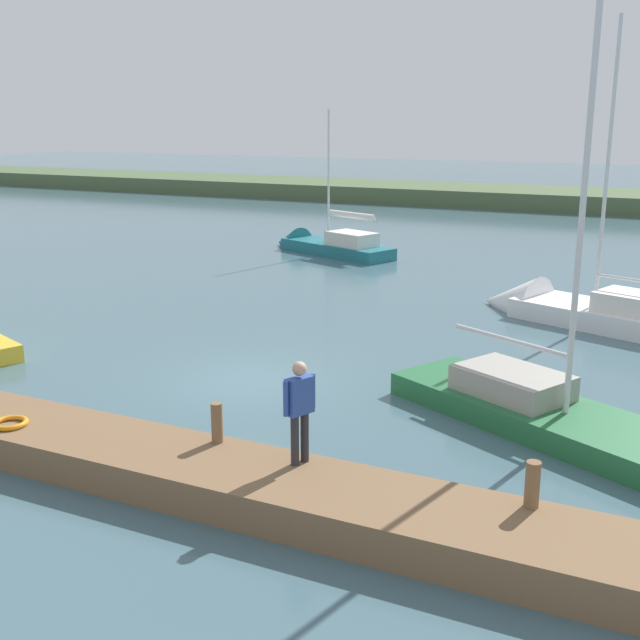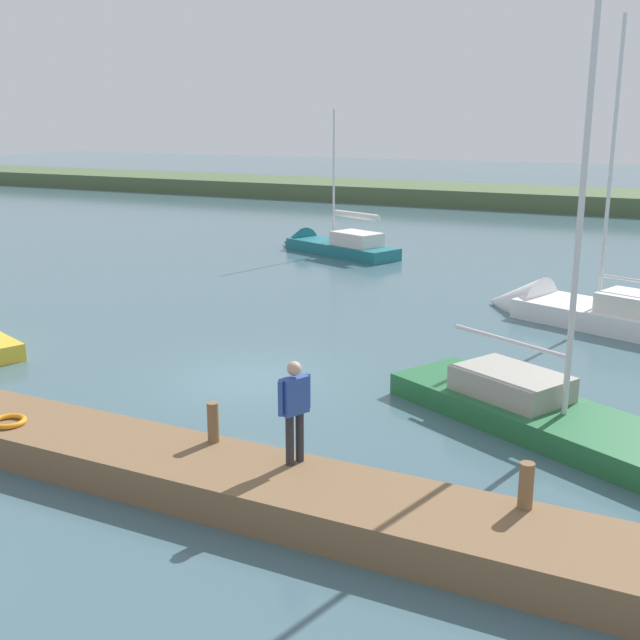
{
  "view_description": "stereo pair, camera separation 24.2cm",
  "coord_description": "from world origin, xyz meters",
  "px_view_note": "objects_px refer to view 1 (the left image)",
  "views": [
    {
      "loc": [
        -9.45,
        15.68,
        6.22
      ],
      "look_at": [
        -1.45,
        -0.9,
        1.45
      ],
      "focal_mm": 43.97,
      "sensor_mm": 36.0,
      "label": 1
    },
    {
      "loc": [
        -9.67,
        15.57,
        6.22
      ],
      "look_at": [
        -1.45,
        -0.9,
        1.45
      ],
      "focal_mm": 43.97,
      "sensor_mm": 36.0,
      "label": 2
    }
  ],
  "objects_px": {
    "mooring_post_near": "(532,484)",
    "mooring_post_far": "(217,423)",
    "sailboat_near_dock": "(323,247)",
    "sailboat_far_right": "(582,316)",
    "sailboat_outer_mooring": "(600,443)",
    "person_on_dock": "(300,405)",
    "life_ring_buoy": "(10,423)"
  },
  "relations": [
    {
      "from": "sailboat_far_right",
      "to": "sailboat_outer_mooring",
      "type": "relative_size",
      "value": 1.08
    },
    {
      "from": "mooring_post_near",
      "to": "sailboat_far_right",
      "type": "height_order",
      "value": "sailboat_far_right"
    },
    {
      "from": "sailboat_outer_mooring",
      "to": "person_on_dock",
      "type": "relative_size",
      "value": 5.28
    },
    {
      "from": "sailboat_near_dock",
      "to": "sailboat_outer_mooring",
      "type": "xyz_separation_m",
      "value": [
        -14.66,
        18.21,
        -0.12
      ]
    },
    {
      "from": "mooring_post_near",
      "to": "mooring_post_far",
      "type": "xyz_separation_m",
      "value": [
        5.49,
        0.0,
        0.01
      ]
    },
    {
      "from": "sailboat_far_right",
      "to": "person_on_dock",
      "type": "relative_size",
      "value": 5.68
    },
    {
      "from": "sailboat_near_dock",
      "to": "sailboat_outer_mooring",
      "type": "relative_size",
      "value": 0.79
    },
    {
      "from": "mooring_post_far",
      "to": "sailboat_outer_mooring",
      "type": "relative_size",
      "value": 0.08
    },
    {
      "from": "life_ring_buoy",
      "to": "person_on_dock",
      "type": "relative_size",
      "value": 0.37
    },
    {
      "from": "mooring_post_near",
      "to": "sailboat_near_dock",
      "type": "distance_m",
      "value": 26.46
    },
    {
      "from": "mooring_post_far",
      "to": "sailboat_far_right",
      "type": "relative_size",
      "value": 0.07
    },
    {
      "from": "sailboat_far_right",
      "to": "sailboat_near_dock",
      "type": "xyz_separation_m",
      "value": [
        12.94,
        -8.24,
        0.05
      ]
    },
    {
      "from": "life_ring_buoy",
      "to": "person_on_dock",
      "type": "xyz_separation_m",
      "value": [
        -5.63,
        -0.91,
        0.98
      ]
    },
    {
      "from": "person_on_dock",
      "to": "mooring_post_far",
      "type": "bearing_deg",
      "value": -162.06
    },
    {
      "from": "sailboat_near_dock",
      "to": "sailboat_outer_mooring",
      "type": "distance_m",
      "value": 23.38
    },
    {
      "from": "sailboat_far_right",
      "to": "sailboat_outer_mooring",
      "type": "distance_m",
      "value": 10.12
    },
    {
      "from": "life_ring_buoy",
      "to": "person_on_dock",
      "type": "distance_m",
      "value": 5.79
    },
    {
      "from": "sailboat_far_right",
      "to": "sailboat_near_dock",
      "type": "height_order",
      "value": "sailboat_far_right"
    },
    {
      "from": "sailboat_near_dock",
      "to": "person_on_dock",
      "type": "distance_m",
      "value": 24.8
    },
    {
      "from": "life_ring_buoy",
      "to": "sailboat_far_right",
      "type": "height_order",
      "value": "sailboat_far_right"
    },
    {
      "from": "sailboat_near_dock",
      "to": "sailboat_outer_mooring",
      "type": "height_order",
      "value": "sailboat_outer_mooring"
    },
    {
      "from": "sailboat_near_dock",
      "to": "mooring_post_near",
      "type": "bearing_deg",
      "value": 143.43
    },
    {
      "from": "sailboat_outer_mooring",
      "to": "person_on_dock",
      "type": "xyz_separation_m",
      "value": [
        4.32,
        4.29,
        1.54
      ]
    },
    {
      "from": "life_ring_buoy",
      "to": "person_on_dock",
      "type": "height_order",
      "value": "person_on_dock"
    },
    {
      "from": "sailboat_near_dock",
      "to": "mooring_post_far",
      "type": "bearing_deg",
      "value": 132.25
    },
    {
      "from": "mooring_post_far",
      "to": "life_ring_buoy",
      "type": "xyz_separation_m",
      "value": [
        3.92,
        1.04,
        -0.32
      ]
    },
    {
      "from": "mooring_post_far",
      "to": "life_ring_buoy",
      "type": "relative_size",
      "value": 1.11
    },
    {
      "from": "mooring_post_far",
      "to": "person_on_dock",
      "type": "distance_m",
      "value": 1.84
    },
    {
      "from": "life_ring_buoy",
      "to": "sailboat_near_dock",
      "type": "bearing_deg",
      "value": -78.65
    },
    {
      "from": "life_ring_buoy",
      "to": "sailboat_outer_mooring",
      "type": "xyz_separation_m",
      "value": [
        -9.96,
        -5.2,
        -0.56
      ]
    },
    {
      "from": "sailboat_near_dock",
      "to": "sailboat_outer_mooring",
      "type": "bearing_deg",
      "value": 150.0
    },
    {
      "from": "life_ring_buoy",
      "to": "sailboat_far_right",
      "type": "distance_m",
      "value": 17.27
    }
  ]
}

